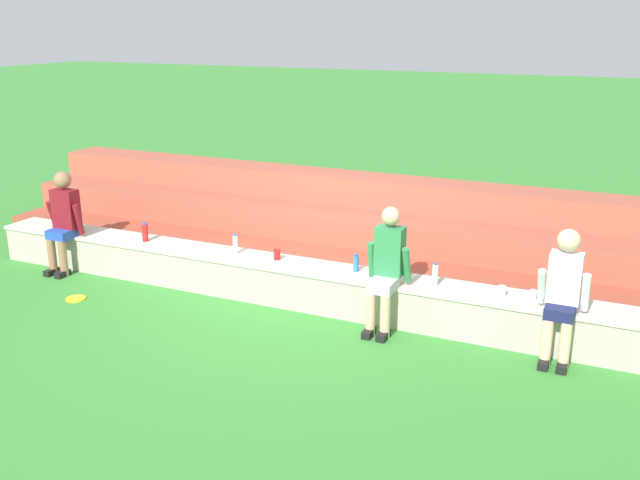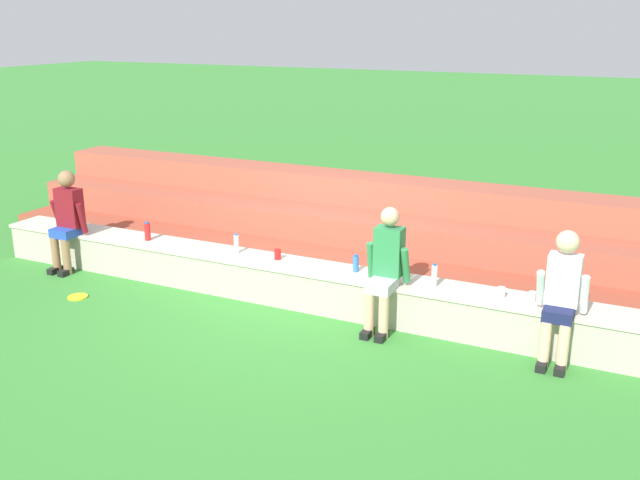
{
  "view_description": "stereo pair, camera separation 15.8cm",
  "coord_description": "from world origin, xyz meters",
  "px_view_note": "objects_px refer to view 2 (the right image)",
  "views": [
    {
      "loc": [
        3.75,
        -6.99,
        3.32
      ],
      "look_at": [
        0.42,
        0.26,
        0.85
      ],
      "focal_mm": 39.95,
      "sensor_mm": 36.0,
      "label": 1
    },
    {
      "loc": [
        3.9,
        -6.92,
        3.32
      ],
      "look_at": [
        0.42,
        0.26,
        0.85
      ],
      "focal_mm": 39.95,
      "sensor_mm": 36.0,
      "label": 2
    }
  ],
  "objects_px": {
    "person_far_left": "(67,217)",
    "person_center": "(561,294)",
    "water_bottle_mid_left": "(147,231)",
    "frisbee": "(78,297)",
    "water_bottle_near_right": "(356,264)",
    "plastic_cup_middle": "(532,296)",
    "water_bottle_near_left": "(434,276)",
    "plastic_cup_right_end": "(278,254)",
    "plastic_cup_left_end": "(501,292)",
    "person_left_of_center": "(385,267)",
    "water_bottle_mid_right": "(236,244)"
  },
  "relations": [
    {
      "from": "water_bottle_mid_right",
      "to": "frisbee",
      "type": "distance_m",
      "value": 2.09
    },
    {
      "from": "person_left_of_center",
      "to": "plastic_cup_left_end",
      "type": "height_order",
      "value": "person_left_of_center"
    },
    {
      "from": "person_center",
      "to": "water_bottle_near_right",
      "type": "height_order",
      "value": "person_center"
    },
    {
      "from": "person_center",
      "to": "plastic_cup_right_end",
      "type": "height_order",
      "value": "person_center"
    },
    {
      "from": "person_left_of_center",
      "to": "water_bottle_mid_left",
      "type": "xyz_separation_m",
      "value": [
        -3.48,
        0.26,
        -0.11
      ]
    },
    {
      "from": "water_bottle_mid_left",
      "to": "plastic_cup_right_end",
      "type": "bearing_deg",
      "value": 1.73
    },
    {
      "from": "water_bottle_mid_left",
      "to": "plastic_cup_left_end",
      "type": "xyz_separation_m",
      "value": [
        4.7,
        -0.0,
        -0.06
      ]
    },
    {
      "from": "person_far_left",
      "to": "person_center",
      "type": "relative_size",
      "value": 1.01
    },
    {
      "from": "person_left_of_center",
      "to": "water_bottle_near_right",
      "type": "relative_size",
      "value": 6.57
    },
    {
      "from": "person_far_left",
      "to": "water_bottle_mid_left",
      "type": "height_order",
      "value": "person_far_left"
    },
    {
      "from": "water_bottle_near_left",
      "to": "plastic_cup_middle",
      "type": "height_order",
      "value": "water_bottle_near_left"
    },
    {
      "from": "water_bottle_mid_right",
      "to": "water_bottle_near_right",
      "type": "xyz_separation_m",
      "value": [
        1.63,
        0.02,
        -0.02
      ]
    },
    {
      "from": "person_center",
      "to": "water_bottle_near_left",
      "type": "relative_size",
      "value": 5.14
    },
    {
      "from": "person_far_left",
      "to": "plastic_cup_left_end",
      "type": "bearing_deg",
      "value": 2.67
    },
    {
      "from": "person_far_left",
      "to": "plastic_cup_middle",
      "type": "xyz_separation_m",
      "value": [
        6.15,
        0.31,
        -0.19
      ]
    },
    {
      "from": "person_far_left",
      "to": "frisbee",
      "type": "height_order",
      "value": "person_far_left"
    },
    {
      "from": "person_far_left",
      "to": "plastic_cup_middle",
      "type": "relative_size",
      "value": 13.29
    },
    {
      "from": "water_bottle_mid_right",
      "to": "plastic_cup_left_end",
      "type": "xyz_separation_m",
      "value": [
        3.33,
        -0.05,
        -0.06
      ]
    },
    {
      "from": "water_bottle_mid_left",
      "to": "plastic_cup_right_end",
      "type": "distance_m",
      "value": 1.95
    },
    {
      "from": "water_bottle_near_right",
      "to": "plastic_cup_middle",
      "type": "bearing_deg",
      "value": -0.93
    },
    {
      "from": "person_center",
      "to": "water_bottle_mid_right",
      "type": "bearing_deg",
      "value": 175.64
    },
    {
      "from": "water_bottle_mid_right",
      "to": "plastic_cup_right_end",
      "type": "distance_m",
      "value": 0.59
    },
    {
      "from": "person_far_left",
      "to": "water_bottle_near_right",
      "type": "bearing_deg",
      "value": 4.71
    },
    {
      "from": "water_bottle_mid_right",
      "to": "water_bottle_near_left",
      "type": "distance_m",
      "value": 2.6
    },
    {
      "from": "water_bottle_near_left",
      "to": "plastic_cup_left_end",
      "type": "height_order",
      "value": "water_bottle_near_left"
    },
    {
      "from": "water_bottle_mid_right",
      "to": "plastic_cup_right_end",
      "type": "bearing_deg",
      "value": 1.24
    },
    {
      "from": "plastic_cup_left_end",
      "to": "plastic_cup_right_end",
      "type": "relative_size",
      "value": 0.88
    },
    {
      "from": "plastic_cup_middle",
      "to": "water_bottle_near_right",
      "type": "bearing_deg",
      "value": 179.07
    },
    {
      "from": "plastic_cup_left_end",
      "to": "plastic_cup_right_end",
      "type": "height_order",
      "value": "plastic_cup_right_end"
    },
    {
      "from": "person_center",
      "to": "plastic_cup_middle",
      "type": "bearing_deg",
      "value": 137.56
    },
    {
      "from": "water_bottle_mid_left",
      "to": "plastic_cup_middle",
      "type": "distance_m",
      "value": 5.02
    },
    {
      "from": "water_bottle_mid_left",
      "to": "frisbee",
      "type": "xyz_separation_m",
      "value": [
        -0.3,
        -1.05,
        -0.61
      ]
    },
    {
      "from": "plastic_cup_middle",
      "to": "water_bottle_mid_left",
      "type": "bearing_deg",
      "value": -179.63
    },
    {
      "from": "person_center",
      "to": "person_far_left",
      "type": "bearing_deg",
      "value": -179.82
    },
    {
      "from": "person_far_left",
      "to": "water_bottle_near_right",
      "type": "xyz_separation_m",
      "value": [
        4.13,
        0.34,
        -0.15
      ]
    },
    {
      "from": "water_bottle_near_left",
      "to": "plastic_cup_right_end",
      "type": "relative_size",
      "value": 2.07
    },
    {
      "from": "water_bottle_mid_left",
      "to": "plastic_cup_middle",
      "type": "height_order",
      "value": "water_bottle_mid_left"
    },
    {
      "from": "water_bottle_near_left",
      "to": "person_center",
      "type": "bearing_deg",
      "value": -10.3
    },
    {
      "from": "person_center",
      "to": "water_bottle_mid_left",
      "type": "height_order",
      "value": "person_center"
    },
    {
      "from": "plastic_cup_middle",
      "to": "plastic_cup_left_end",
      "type": "height_order",
      "value": "plastic_cup_left_end"
    },
    {
      "from": "plastic_cup_middle",
      "to": "frisbee",
      "type": "height_order",
      "value": "plastic_cup_middle"
    },
    {
      "from": "plastic_cup_right_end",
      "to": "plastic_cup_left_end",
      "type": "bearing_deg",
      "value": -1.31
    },
    {
      "from": "person_center",
      "to": "plastic_cup_left_end",
      "type": "relative_size",
      "value": 12.09
    },
    {
      "from": "plastic_cup_left_end",
      "to": "plastic_cup_right_end",
      "type": "bearing_deg",
      "value": 178.69
    },
    {
      "from": "water_bottle_near_right",
      "to": "water_bottle_mid_right",
      "type": "bearing_deg",
      "value": -179.36
    },
    {
      "from": "frisbee",
      "to": "water_bottle_near_left",
      "type": "bearing_deg",
      "value": 13.73
    },
    {
      "from": "person_center",
      "to": "plastic_cup_right_end",
      "type": "xyz_separation_m",
      "value": [
        -3.38,
        0.31,
        -0.17
      ]
    },
    {
      "from": "plastic_cup_middle",
      "to": "plastic_cup_left_end",
      "type": "distance_m",
      "value": 0.32
    },
    {
      "from": "water_bottle_near_left",
      "to": "plastic_cup_middle",
      "type": "xyz_separation_m",
      "value": [
        1.05,
        0.04,
        -0.07
      ]
    },
    {
      "from": "person_center",
      "to": "frisbee",
      "type": "height_order",
      "value": "person_center"
    }
  ]
}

